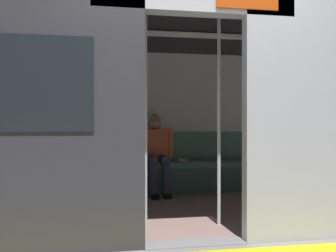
{
  "coord_description": "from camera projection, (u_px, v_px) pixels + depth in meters",
  "views": [
    {
      "loc": [
        0.72,
        2.95,
        1.03
      ],
      "look_at": [
        0.02,
        -1.31,
        1.02
      ],
      "focal_mm": 37.37,
      "sensor_mm": 36.0,
      "label": 1
    }
  ],
  "objects": [
    {
      "name": "handbag",
      "position": [
        124.0,
        157.0,
        5.28
      ],
      "size": [
        0.26,
        0.15,
        0.17
      ],
      "color": "#262D4C",
      "rests_on": "bench_seat"
    },
    {
      "name": "grab_pole_far",
      "position": [
        219.0,
        120.0,
        3.61
      ],
      "size": [
        0.04,
        0.04,
        2.17
      ],
      "primitive_type": "cylinder",
      "color": "silver",
      "rests_on": "ground_plane"
    },
    {
      "name": "person_seated",
      "position": [
        156.0,
        148.0,
        5.26
      ],
      "size": [
        0.55,
        0.69,
        1.2
      ],
      "color": "#CC5933",
      "rests_on": "ground_plane"
    },
    {
      "name": "bench_seat",
      "position": [
        159.0,
        169.0,
        5.32
      ],
      "size": [
        3.33,
        0.44,
        0.47
      ],
      "color": "#4C7566",
      "rests_on": "ground_plane"
    },
    {
      "name": "book",
      "position": [
        180.0,
        160.0,
        5.47
      ],
      "size": [
        0.23,
        0.26,
        0.03
      ],
      "primitive_type": "cube",
      "rotation": [
        0.0,
        0.0,
        0.41
      ],
      "color": "silver",
      "rests_on": "bench_seat"
    },
    {
      "name": "ground_plane",
      "position": [
        195.0,
        244.0,
        3.03
      ],
      "size": [
        60.0,
        60.0,
        0.0
      ],
      "primitive_type": "plane",
      "color": "gray"
    },
    {
      "name": "train_car",
      "position": [
        167.0,
        84.0,
        4.24
      ],
      "size": [
        6.4,
        2.84,
        2.31
      ],
      "color": "#ADAFB5",
      "rests_on": "ground_plane"
    },
    {
      "name": "grab_pole_door",
      "position": [
        145.0,
        120.0,
        3.47
      ],
      "size": [
        0.04,
        0.04,
        2.17
      ],
      "primitive_type": "cylinder",
      "color": "silver",
      "rests_on": "ground_plane"
    }
  ]
}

